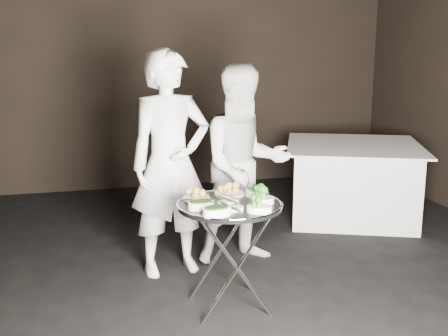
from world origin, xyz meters
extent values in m
cube|color=black|center=(0.00, 0.00, -0.03)|extent=(6.00, 7.00, 0.05)
cube|color=black|center=(0.00, 3.52, 1.50)|extent=(6.00, 0.05, 3.00)
cylinder|color=silver|center=(0.03, -0.17, 0.35)|extent=(0.49, 0.02, 0.72)
cylinder|color=silver|center=(0.03, -0.17, 0.35)|extent=(0.49, 0.02, 0.72)
cylinder|color=silver|center=(0.03, 0.20, 0.35)|extent=(0.49, 0.02, 0.72)
cylinder|color=silver|center=(0.03, 0.20, 0.35)|extent=(0.49, 0.02, 0.72)
cylinder|color=silver|center=(-0.17, 0.02, 0.69)|extent=(0.02, 0.42, 0.02)
cylinder|color=silver|center=(0.24, 0.02, 0.69)|extent=(0.02, 0.42, 0.02)
cylinder|color=black|center=(0.03, 0.02, 0.72)|extent=(0.69, 0.69, 0.03)
torus|color=silver|center=(0.03, 0.02, 0.74)|extent=(0.71, 0.71, 0.02)
cylinder|color=beige|center=(-0.16, 0.17, 0.75)|extent=(0.19, 0.19, 0.02)
cylinder|color=beige|center=(0.09, 0.22, 0.75)|extent=(0.21, 0.21, 0.02)
cylinder|color=silver|center=(0.26, 0.16, 0.76)|extent=(0.13, 0.13, 0.05)
cylinder|color=silver|center=(-0.15, 0.18, 0.79)|extent=(0.13, 0.16, 0.01)
cylinder|color=silver|center=(0.08, 0.23, 0.79)|extent=(0.08, 0.19, 0.01)
cylinder|color=silver|center=(0.26, 0.15, 0.79)|extent=(0.06, 0.19, 0.01)
cylinder|color=silver|center=(-0.19, -0.03, 0.79)|extent=(0.17, 0.12, 0.01)
cylinder|color=silver|center=(0.25, -0.03, 0.79)|extent=(0.13, 0.16, 0.01)
cylinder|color=silver|center=(0.03, 0.03, 0.79)|extent=(0.08, 0.19, 0.01)
imported|color=silver|center=(-0.24, 0.74, 0.87)|extent=(0.70, 0.53, 1.75)
imported|color=silver|center=(0.38, 0.83, 0.81)|extent=(0.83, 0.67, 1.62)
cube|color=white|center=(1.81, 1.70, 0.37)|extent=(1.19, 1.19, 0.75)
cube|color=white|center=(1.81, 1.70, 0.76)|extent=(1.34, 1.34, 0.02)
camera|label=1|loc=(-0.90, -3.44, 1.78)|focal=45.00mm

